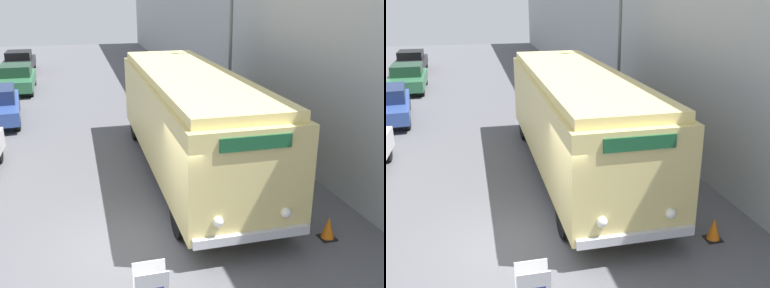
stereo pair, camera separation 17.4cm
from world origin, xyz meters
The scene contains 7 objects.
ground_plane centered at (0.00, 0.00, 0.00)m, with size 80.00×80.00×0.00m, color #56565B.
building_wall_right centered at (5.93, 10.00, 4.12)m, with size 0.30×60.00×8.25m.
vintage_bus centered at (2.28, 4.03, 1.79)m, with size 2.68×10.28×3.14m.
streetlamp centered at (4.71, 7.42, 4.59)m, with size 0.36×0.36×7.20m.
parked_car_far centered at (-4.13, 17.85, 0.74)m, with size 1.96×4.58×1.48m.
parked_car_distant centered at (-4.59, 24.36, 0.73)m, with size 1.87×4.64×1.42m.
traffic_cone centered at (4.35, -0.61, 0.27)m, with size 0.36×0.36×0.54m.
Camera 1 is at (-0.96, -8.57, 5.42)m, focal length 42.00 mm.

